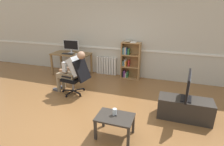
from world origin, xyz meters
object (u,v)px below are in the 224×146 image
Objects in this scene: keyboard at (68,54)px; office_chair at (77,76)px; computer_mouse at (76,54)px; computer_desk at (71,56)px; coffee_table at (115,120)px; imac_monitor at (71,45)px; spare_remote at (116,113)px; tv_screen at (188,86)px; tv_stand at (184,109)px; drinking_glass at (115,112)px; person_seated at (72,71)px; bookshelf at (130,60)px; radiator at (106,66)px.

office_chair reaches higher than keyboard.
computer_desk is at bearing 156.30° from computer_mouse.
computer_desk reaches higher than coffee_table.
computer_mouse is at bearing -33.48° from imac_monitor.
spare_remote is at bearing 96.45° from coffee_table.
tv_stand is at bearing 90.00° from tv_screen.
imac_monitor reaches higher than computer_desk.
coffee_table is at bearing -47.77° from imac_monitor.
computer_desk is 3.52m from drinking_glass.
drinking_glass is at bearing -117.89° from spare_remote.
person_seated is at bearing -90.00° from office_chair.
bookshelf is 1.92m from office_chair.
computer_desk is at bearing -72.06° from imac_monitor.
imac_monitor reaches higher than tv_screen.
tv_stand is 1.51m from spare_remote.
computer_mouse is (0.27, -0.12, 0.12)m from computer_desk.
tv_screen is 5.19× the size of spare_remote.
bookshelf is 8.29× the size of spare_remote.
spare_remote is at bearing 60.53° from person_seated.
computer_desk is 2.05× the size of coffee_table.
tv_screen is at bearing -24.30° from computer_mouse.
person_seated is 2.83m from tv_screen.
radiator is 0.68× the size of tv_stand.
spare_remote is at bearing -46.44° from computer_desk.
computer_mouse is 0.08× the size of bookshelf.
person_seated is at bearing -126.48° from bookshelf.
computer_desk reaches higher than spare_remote.
imac_monitor is 0.43m from computer_mouse.
coffee_table is at bearing -96.11° from spare_remote.
tv_screen reaches higher than office_chair.
tv_stand is (1.62, -1.92, -0.38)m from bookshelf.
imac_monitor is 0.90× the size of coffee_table.
computer_desk is 1.65m from office_chair.
drinking_glass is (0.41, -2.86, -0.14)m from bookshelf.
tv_stand is (3.61, -1.62, -0.43)m from computer_desk.
bookshelf reaches higher than coffee_table.
computer_mouse is at bearing -148.54° from person_seated.
keyboard is at bearing -107.21° from computer_desk.
office_chair is at bearing 127.83° from spare_remote.
keyboard is at bearing -136.60° from person_seated.
keyboard is 1.45m from person_seated.
keyboard is 3.44m from spare_remote.
keyboard is at bearing 135.17° from drinking_glass.
keyboard is at bearing 123.14° from spare_remote.
tv_stand is 8.76× the size of drinking_glass.
radiator is at bearing 24.21° from keyboard.
bookshelf is at bearing 85.95° from spare_remote.
keyboard is 0.51× the size of tv_screen.
tv_stand is at bearing -39.20° from radiator.
person_seated is 1.85× the size of coffee_table.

